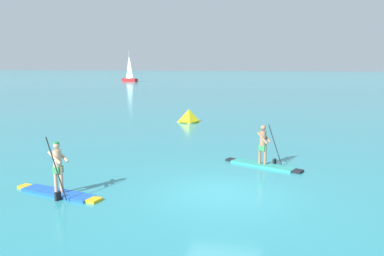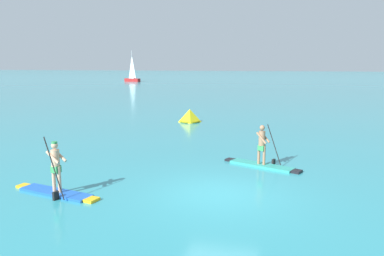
{
  "view_description": "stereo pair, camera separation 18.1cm",
  "coord_description": "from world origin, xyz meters",
  "views": [
    {
      "loc": [
        1.95,
        -11.58,
        4.12
      ],
      "look_at": [
        -2.99,
        7.87,
        0.73
      ],
      "focal_mm": 35.56,
      "sensor_mm": 36.0,
      "label": 1
    },
    {
      "loc": [
        2.12,
        -11.54,
        4.12
      ],
      "look_at": [
        -2.99,
        7.87,
        0.73
      ],
      "focal_mm": 35.56,
      "sensor_mm": 36.0,
      "label": 2
    }
  ],
  "objects": [
    {
      "name": "ground",
      "position": [
        0.0,
        0.0,
        0.0
      ],
      "size": [
        440.0,
        440.0,
        0.0
      ],
      "primitive_type": "plane",
      "color": "teal"
    },
    {
      "name": "paddleboarder_near_left",
      "position": [
        -5.05,
        -1.37,
        0.41
      ],
      "size": [
        3.31,
        1.15,
        2.0
      ],
      "rotation": [
        0.0,
        0.0,
        -0.21
      ],
      "color": "blue",
      "rests_on": "ground"
    },
    {
      "name": "paddleboarder_mid_center",
      "position": [
        1.06,
        3.71,
        0.38
      ],
      "size": [
        3.23,
        1.66,
        1.75
      ],
      "rotation": [
        0.0,
        0.0,
        -0.4
      ],
      "color": "teal",
      "rests_on": "ground"
    },
    {
      "name": "race_marker_buoy",
      "position": [
        -4.91,
        14.54,
        0.4
      ],
      "size": [
        1.5,
        1.5,
        0.93
      ],
      "color": "yellow",
      "rests_on": "ground"
    },
    {
      "name": "sailboat_left_horizon",
      "position": [
        -34.71,
        72.7,
        1.06
      ],
      "size": [
        4.21,
        2.19,
        7.28
      ],
      "rotation": [
        0.0,
        0.0,
        5.99
      ],
      "color": "#A51E1E",
      "rests_on": "ground"
    }
  ]
}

